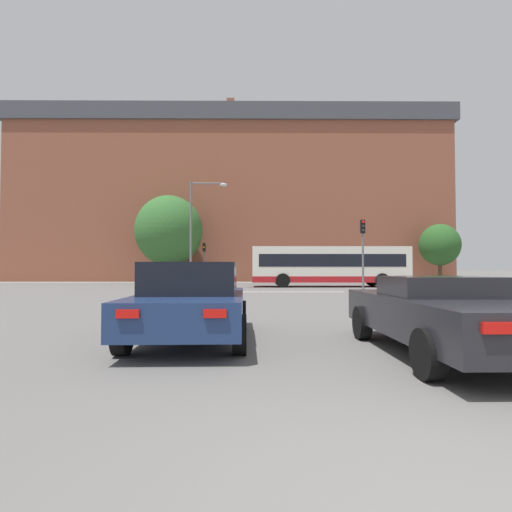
% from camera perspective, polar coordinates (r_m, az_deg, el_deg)
% --- Properties ---
extents(stop_line_strip, '(8.26, 0.30, 0.01)m').
position_cam_1_polar(stop_line_strip, '(23.06, 2.39, -5.14)').
color(stop_line_strip, silver).
rests_on(stop_line_strip, ground_plane).
extents(far_pavement, '(69.18, 2.50, 0.01)m').
position_cam_1_polar(far_pavement, '(38.21, 1.29, -3.79)').
color(far_pavement, gray).
rests_on(far_pavement, ground_plane).
extents(brick_civic_building, '(47.57, 15.17, 21.27)m').
position_cam_1_polar(brick_civic_building, '(48.62, -3.38, 7.66)').
color(brick_civic_building, brown).
rests_on(brick_civic_building, ground_plane).
extents(car_saloon_left, '(2.15, 4.44, 1.48)m').
position_cam_1_polar(car_saloon_left, '(7.82, -9.08, -6.33)').
color(car_saloon_left, navy).
rests_on(car_saloon_left, ground_plane).
extents(car_roadster_right, '(2.04, 4.61, 1.24)m').
position_cam_1_polar(car_roadster_right, '(7.06, 25.04, -7.45)').
color(car_roadster_right, '#232328').
rests_on(car_roadster_right, ground_plane).
extents(bus_crossing_lead, '(11.35, 2.72, 2.92)m').
position_cam_1_polar(bus_crossing_lead, '(29.89, 10.41, -1.34)').
color(bus_crossing_lead, silver).
rests_on(bus_crossing_lead, ground_plane).
extents(traffic_light_near_right, '(0.26, 0.31, 4.24)m').
position_cam_1_polar(traffic_light_near_right, '(24.45, 15.02, 1.78)').
color(traffic_light_near_right, slate).
rests_on(traffic_light_near_right, ground_plane).
extents(traffic_light_far_left, '(0.26, 0.31, 3.71)m').
position_cam_1_polar(traffic_light_far_left, '(37.44, -7.43, 0.03)').
color(traffic_light_far_left, slate).
rests_on(traffic_light_far_left, ground_plane).
extents(street_lamp_junction, '(2.50, 0.36, 7.21)m').
position_cam_1_polar(street_lamp_junction, '(27.03, -8.35, 4.80)').
color(street_lamp_junction, slate).
rests_on(street_lamp_junction, ground_plane).
extents(pedestrian_waiting, '(0.43, 0.45, 1.82)m').
position_cam_1_polar(pedestrian_waiting, '(38.39, 4.44, -2.17)').
color(pedestrian_waiting, black).
rests_on(pedestrian_waiting, ground_plane).
extents(pedestrian_walking_east, '(0.37, 0.46, 1.60)m').
position_cam_1_polar(pedestrian_walking_east, '(38.66, 0.11, -2.40)').
color(pedestrian_walking_east, black).
rests_on(pedestrian_walking_east, ground_plane).
extents(pedestrian_walking_west, '(0.35, 0.45, 1.61)m').
position_cam_1_polar(pedestrian_walking_west, '(38.42, -12.87, -2.34)').
color(pedestrian_walking_west, brown).
rests_on(pedestrian_walking_west, ground_plane).
extents(tree_by_building, '(3.78, 3.78, 5.59)m').
position_cam_1_polar(tree_by_building, '(42.03, 24.76, 1.46)').
color(tree_by_building, '#4C3823').
rests_on(tree_by_building, ground_plane).
extents(tree_kerbside, '(6.31, 6.31, 8.23)m').
position_cam_1_polar(tree_kerbside, '(38.56, -12.33, 3.57)').
color(tree_kerbside, '#4C3823').
rests_on(tree_kerbside, ground_plane).
extents(tree_distant, '(5.23, 5.23, 7.85)m').
position_cam_1_polar(tree_distant, '(44.01, -10.57, 3.15)').
color(tree_distant, '#4C3823').
rests_on(tree_distant, ground_plane).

